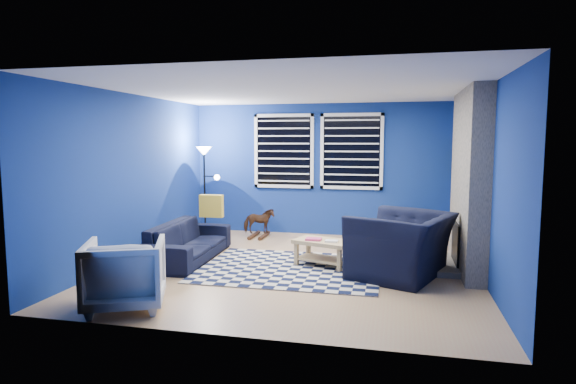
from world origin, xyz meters
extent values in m
plane|color=tan|center=(0.00, 0.00, 0.00)|extent=(5.00, 5.00, 0.00)
plane|color=white|center=(0.00, 0.00, 2.50)|extent=(5.00, 5.00, 0.00)
plane|color=navy|center=(0.00, 2.50, 1.25)|extent=(5.00, 0.00, 5.00)
plane|color=navy|center=(-2.50, 0.00, 1.25)|extent=(0.00, 5.00, 5.00)
plane|color=navy|center=(2.50, 0.00, 1.25)|extent=(0.00, 5.00, 5.00)
cube|color=gray|center=(2.37, 0.50, 1.25)|extent=(0.26, 2.00, 2.50)
cube|color=black|center=(2.23, 0.50, 0.35)|extent=(0.04, 0.70, 0.60)
cube|color=gray|center=(2.10, 0.50, 0.04)|extent=(0.50, 1.20, 0.08)
cube|color=black|center=(-0.75, 2.48, 1.60)|extent=(1.05, 0.02, 1.30)
cube|color=white|center=(-0.75, 2.47, 2.28)|extent=(1.17, 0.05, 0.06)
cube|color=white|center=(-0.75, 2.47, 0.92)|extent=(1.17, 0.05, 0.06)
cube|color=black|center=(0.55, 2.48, 1.60)|extent=(1.05, 0.02, 1.30)
cube|color=white|center=(0.55, 2.47, 2.28)|extent=(1.17, 0.05, 0.06)
cube|color=white|center=(0.55, 2.47, 0.92)|extent=(1.17, 0.05, 0.06)
cube|color=black|center=(2.45, 2.00, 1.40)|extent=(0.06, 1.00, 0.58)
cube|color=black|center=(2.42, 2.00, 1.40)|extent=(0.01, 0.92, 0.50)
cube|color=black|center=(-0.05, -0.09, 0.01)|extent=(2.52, 2.02, 0.02)
imported|color=black|center=(-1.68, 0.09, 0.28)|extent=(1.97, 0.84, 0.57)
imported|color=black|center=(1.47, -0.12, 0.42)|extent=(1.63, 1.53, 0.85)
imported|color=gray|center=(-1.45, -2.02, 0.38)|extent=(1.07, 1.08, 0.75)
imported|color=#4A2B17|center=(-1.11, 1.95, 0.31)|extent=(0.44, 0.61, 0.47)
cube|color=tan|center=(0.38, 0.16, 0.36)|extent=(0.91, 0.70, 0.05)
cube|color=tan|center=(0.38, 0.16, 0.11)|extent=(0.82, 0.61, 0.03)
cube|color=#C4386E|center=(0.25, 0.11, 0.40)|extent=(0.26, 0.22, 0.03)
cube|color=silver|center=(0.51, 0.05, 0.40)|extent=(0.21, 0.18, 0.03)
cube|color=tan|center=(0.04, -0.02, 0.17)|extent=(0.07, 0.07, 0.32)
cube|color=tan|center=(0.72, -0.02, 0.17)|extent=(0.07, 0.07, 0.32)
cube|color=tan|center=(0.04, 0.34, 0.17)|extent=(0.07, 0.07, 0.32)
cube|color=tan|center=(0.72, 0.34, 0.17)|extent=(0.07, 0.07, 0.32)
cube|color=tan|center=(1.63, 1.92, 0.25)|extent=(0.69, 0.55, 0.50)
cube|color=black|center=(1.63, 1.92, 0.25)|extent=(0.60, 0.49, 0.40)
cube|color=#80DD1A|center=(1.63, 1.92, 0.54)|extent=(0.40, 0.35, 0.09)
cylinder|color=black|center=(-2.10, 1.77, 0.01)|extent=(0.21, 0.21, 0.03)
cylinder|color=black|center=(-2.10, 1.77, 0.79)|extent=(0.03, 0.03, 1.57)
cone|color=white|center=(-2.10, 1.77, 1.61)|extent=(0.28, 0.28, 0.16)
sphere|color=white|center=(-1.84, 1.73, 1.13)|extent=(0.11, 0.11, 0.11)
cube|color=gold|center=(-1.53, 0.68, 0.75)|extent=(0.39, 0.13, 0.36)
camera|label=1|loc=(1.40, -6.57, 1.81)|focal=30.00mm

